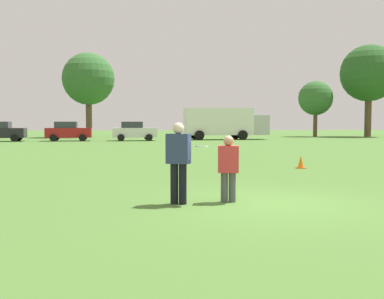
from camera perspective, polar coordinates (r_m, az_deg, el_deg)
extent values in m
plane|color=#47702D|center=(9.81, 9.01, -6.67)|extent=(189.11, 189.11, 0.00)
cylinder|color=black|center=(9.55, -2.24, -4.31)|extent=(0.17, 0.17, 0.85)
cylinder|color=black|center=(9.49, -1.18, -4.35)|extent=(0.17, 0.17, 0.85)
cube|color=navy|center=(9.45, -1.72, 0.11)|extent=(0.54, 0.43, 0.62)
sphere|color=beige|center=(9.43, -1.72, 2.69)|extent=(0.24, 0.24, 0.24)
cylinder|color=#4C4C51|center=(9.80, 5.08, -4.75)|extent=(0.15, 0.15, 0.64)
cylinder|color=#4C4C51|center=(9.81, 4.08, -4.75)|extent=(0.15, 0.15, 0.64)
cube|color=red|center=(9.74, 4.60, -1.21)|extent=(0.48, 0.33, 0.58)
sphere|color=tan|center=(9.71, 4.61, 1.10)|extent=(0.22, 0.22, 0.22)
cylinder|color=white|center=(9.44, 1.23, 0.40)|extent=(0.27, 0.27, 0.04)
cube|color=#D8590C|center=(17.49, 13.52, -2.26)|extent=(0.32, 0.32, 0.03)
cone|color=orange|center=(17.47, 13.53, -1.48)|extent=(0.24, 0.24, 0.45)
cube|color=black|center=(45.26, -22.81, 1.94)|extent=(4.32, 2.11, 0.90)
cylinder|color=black|center=(45.98, -20.94, 1.43)|extent=(0.67, 0.27, 0.66)
cylinder|color=black|center=(44.02, -21.44, 1.35)|extent=(0.67, 0.27, 0.66)
cube|color=maroon|center=(44.31, -15.21, 2.06)|extent=(4.32, 2.11, 0.90)
cube|color=#2D333D|center=(44.33, -15.55, 2.98)|extent=(2.12, 1.79, 0.64)
cylinder|color=black|center=(45.22, -13.44, 1.53)|extent=(0.67, 0.27, 0.66)
cylinder|color=black|center=(43.22, -13.61, 1.45)|extent=(0.67, 0.27, 0.66)
cylinder|color=black|center=(45.46, -16.72, 1.49)|extent=(0.67, 0.27, 0.66)
cylinder|color=black|center=(43.47, -17.04, 1.41)|extent=(0.67, 0.27, 0.66)
cube|color=silver|center=(43.67, -7.23, 2.13)|extent=(4.32, 2.11, 0.90)
cube|color=#2D333D|center=(43.65, -7.57, 3.07)|extent=(2.12, 1.79, 0.64)
cylinder|color=black|center=(44.75, -5.62, 1.59)|extent=(0.67, 0.27, 0.66)
cylinder|color=black|center=(42.76, -5.42, 1.51)|extent=(0.67, 0.27, 0.66)
cylinder|color=black|center=(44.64, -8.96, 1.56)|extent=(0.67, 0.27, 0.66)
cylinder|color=black|center=(42.64, -8.92, 1.48)|extent=(0.67, 0.27, 0.66)
cube|color=white|center=(46.30, 3.31, 3.52)|extent=(6.97, 3.01, 2.70)
cube|color=#B2B2B7|center=(47.43, 8.27, 3.06)|extent=(1.97, 2.43, 2.00)
cylinder|color=black|center=(48.18, 5.50, 1.90)|extent=(0.98, 0.35, 0.96)
cylinder|color=black|center=(45.55, 6.41, 1.81)|extent=(0.98, 0.35, 0.96)
cylinder|color=black|center=(47.21, 0.32, 1.88)|extent=(0.98, 0.35, 0.96)
cylinder|color=black|center=(44.52, 0.93, 1.79)|extent=(0.98, 0.35, 0.96)
cylinder|color=brown|center=(55.56, -12.83, 3.75)|extent=(0.72, 0.72, 4.31)
sphere|color=#33662D|center=(55.80, -12.89, 8.66)|extent=(6.16, 6.16, 6.16)
cylinder|color=brown|center=(58.50, 15.23, 3.04)|extent=(0.50, 0.50, 2.97)
sphere|color=#33662D|center=(58.58, 15.28, 6.26)|extent=(4.25, 4.25, 4.25)
cylinder|color=brown|center=(60.39, 21.24, 3.84)|extent=(0.81, 0.81, 4.88)
sphere|color=#285623|center=(60.70, 21.35, 8.94)|extent=(6.97, 6.97, 6.97)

